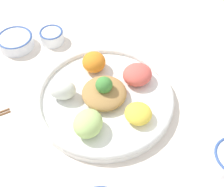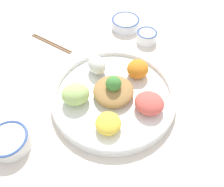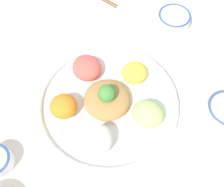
{
  "view_description": "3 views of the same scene",
  "coord_description": "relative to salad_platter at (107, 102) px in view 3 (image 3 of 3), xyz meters",
  "views": [
    {
      "loc": [
        -0.26,
        -0.52,
        0.74
      ],
      "look_at": [
        -0.01,
        0.0,
        0.02
      ],
      "focal_mm": 50.0,
      "sensor_mm": 36.0,
      "label": 1
    },
    {
      "loc": [
        0.2,
        -0.36,
        0.59
      ],
      "look_at": [
        -0.03,
        -0.01,
        0.03
      ],
      "focal_mm": 35.0,
      "sensor_mm": 36.0,
      "label": 2
    },
    {
      "loc": [
        -0.35,
        0.11,
        0.69
      ],
      "look_at": [
        -0.03,
        -0.02,
        0.06
      ],
      "focal_mm": 42.0,
      "sensor_mm": 36.0,
      "label": 3
    }
  ],
  "objects": [
    {
      "name": "ground_plane",
      "position": [
        0.03,
        -0.0,
        -0.03
      ],
      "size": [
        2.4,
        2.4,
        0.0
      ],
      "primitive_type": "plane",
      "color": "silver"
    },
    {
      "name": "salad_platter",
      "position": [
        0.0,
        0.0,
        0.0
      ],
      "size": [
        0.41,
        0.41,
        0.1
      ],
      "color": "white",
      "rests_on": "ground_plane"
    },
    {
      "name": "rice_bowl_plain",
      "position": [
        0.21,
        -0.33,
        0.0
      ],
      "size": [
        0.11,
        0.11,
        0.05
      ],
      "color": "white",
      "rests_on": "ground_plane"
    }
  ]
}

